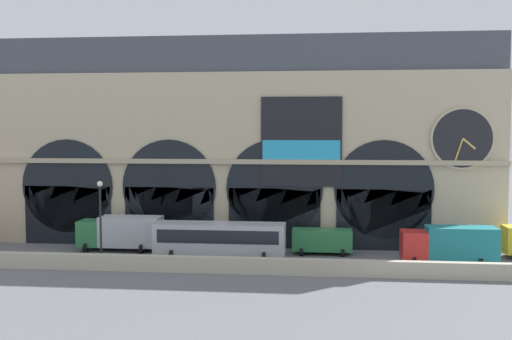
# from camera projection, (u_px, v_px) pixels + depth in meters

# --- Properties ---
(ground_plane) EXTENTS (200.00, 200.00, 0.00)m
(ground_plane) POSITION_uv_depth(u_px,v_px,m) (212.00, 258.00, 50.81)
(ground_plane) COLOR slate
(quay_parapet_wall) EXTENTS (90.00, 0.70, 1.24)m
(quay_parapet_wall) POSITION_uv_depth(u_px,v_px,m) (200.00, 265.00, 45.73)
(quay_parapet_wall) COLOR #B2A891
(quay_parapet_wall) RESTS_ON ground
(station_building) EXTENTS (51.40, 4.99, 19.64)m
(station_building) POSITION_uv_depth(u_px,v_px,m) (226.00, 144.00, 57.36)
(station_building) COLOR #BCAD8C
(station_building) RESTS_ON ground
(box_truck_midwest) EXTENTS (7.50, 2.91, 3.12)m
(box_truck_midwest) POSITION_uv_depth(u_px,v_px,m) (121.00, 232.00, 53.94)
(box_truck_midwest) COLOR #2D7A42
(box_truck_midwest) RESTS_ON ground
(bus_center) EXTENTS (11.00, 3.25, 3.10)m
(bus_center) POSITION_uv_depth(u_px,v_px,m) (220.00, 239.00, 50.19)
(bus_center) COLOR #ADB2B7
(bus_center) RESTS_ON ground
(van_mideast) EXTENTS (5.20, 2.48, 2.20)m
(van_mideast) POSITION_uv_depth(u_px,v_px,m) (322.00, 240.00, 52.47)
(van_mideast) COLOR #2D7A42
(van_mideast) RESTS_ON ground
(box_truck_east) EXTENTS (7.50, 2.91, 3.12)m
(box_truck_east) POSITION_uv_depth(u_px,v_px,m) (450.00, 244.00, 48.25)
(box_truck_east) COLOR red
(box_truck_east) RESTS_ON ground
(street_lamp_quayside) EXTENTS (0.44, 0.44, 6.90)m
(street_lamp_quayside) POSITION_uv_depth(u_px,v_px,m) (100.00, 212.00, 47.11)
(street_lamp_quayside) COLOR black
(street_lamp_quayside) RESTS_ON ground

